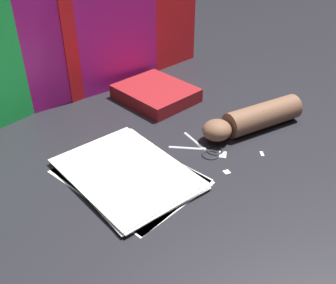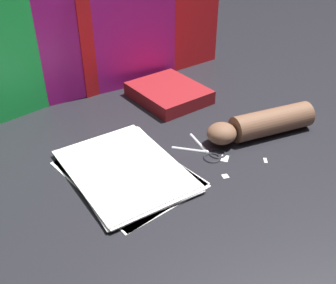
# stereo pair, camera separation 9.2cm
# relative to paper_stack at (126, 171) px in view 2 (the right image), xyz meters

# --- Properties ---
(ground_plane) EXTENTS (6.00, 6.00, 0.00)m
(ground_plane) POSITION_rel_paper_stack_xyz_m (0.13, 0.01, -0.01)
(ground_plane) COLOR black
(backdrop_panel_right) EXTENTS (0.55, 0.02, 0.39)m
(backdrop_panel_right) POSITION_rel_paper_stack_xyz_m (0.38, 0.42, 0.19)
(backdrop_panel_right) COLOR red
(backdrop_panel_right) RESTS_ON ground_plane
(paper_stack) EXTENTS (0.26, 0.34, 0.02)m
(paper_stack) POSITION_rel_paper_stack_xyz_m (0.00, 0.00, 0.00)
(paper_stack) COLOR white
(paper_stack) RESTS_ON ground_plane
(book_closed) EXTENTS (0.19, 0.22, 0.04)m
(book_closed) POSITION_rel_paper_stack_xyz_m (0.31, 0.24, 0.01)
(book_closed) COLOR maroon
(book_closed) RESTS_ON ground_plane
(scissors) EXTENTS (0.11, 0.14, 0.01)m
(scissors) POSITION_rel_paper_stack_xyz_m (0.21, -0.05, -0.00)
(scissors) COLOR silver
(scissors) RESTS_ON ground_plane
(hand_forearm) EXTENTS (0.32, 0.14, 0.07)m
(hand_forearm) POSITION_rel_paper_stack_xyz_m (0.38, -0.07, 0.03)
(hand_forearm) COLOR brown
(hand_forearm) RESTS_ON ground_plane
(paper_scrap_near) EXTENTS (0.02, 0.02, 0.00)m
(paper_scrap_near) POSITION_rel_paper_stack_xyz_m (0.18, -0.15, -0.01)
(paper_scrap_near) COLOR white
(paper_scrap_near) RESTS_ON ground_plane
(paper_scrap_mid) EXTENTS (0.02, 0.02, 0.00)m
(paper_scrap_mid) POSITION_rel_paper_stack_xyz_m (0.30, -0.16, -0.01)
(paper_scrap_mid) COLOR white
(paper_scrap_mid) RESTS_ON ground_plane
(paper_scrap_far) EXTENTS (0.03, 0.03, 0.00)m
(paper_scrap_far) POSITION_rel_paper_stack_xyz_m (0.23, -0.10, -0.01)
(paper_scrap_far) COLOR white
(paper_scrap_far) RESTS_ON ground_plane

